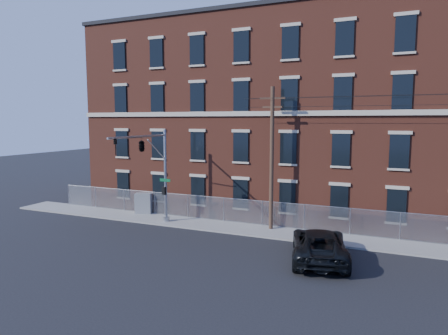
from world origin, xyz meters
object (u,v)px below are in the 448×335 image
traffic_signal_mast (148,155)px  pickup_truck (319,244)px  utility_cabinet (144,203)px  utility_pole_near (272,156)px

traffic_signal_mast → pickup_truck: (12.24, -1.38, -4.51)m
traffic_signal_mast → utility_cabinet: traffic_signal_mast is taller
utility_pole_near → utility_cabinet: 11.94m
utility_pole_near → utility_cabinet: size_ratio=5.95×
traffic_signal_mast → utility_pole_near: size_ratio=0.70×
utility_pole_near → utility_cabinet: (-11.10, 0.40, -4.38)m
traffic_signal_mast → pickup_truck: bearing=-6.4°
utility_pole_near → pickup_truck: size_ratio=1.59×
traffic_signal_mast → utility_cabinet: (-3.10, 3.82, -4.43)m
traffic_signal_mast → pickup_truck: traffic_signal_mast is taller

